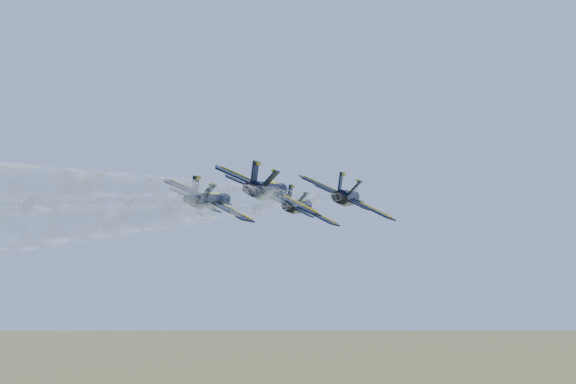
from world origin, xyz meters
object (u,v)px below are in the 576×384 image
at_px(jet_left, 211,200).
at_px(jet_slot, 269,190).
at_px(jet_lead, 299,206).
at_px(jet_right, 348,197).

distance_m(jet_left, jet_slot, 15.24).
distance_m(jet_lead, jet_right, 15.08).
bearing_deg(jet_left, jet_lead, 51.17).
height_order(jet_right, jet_slot, same).
bearing_deg(jet_right, jet_slot, -125.86).
bearing_deg(jet_lead, jet_right, -57.14).
height_order(jet_lead, jet_left, same).
bearing_deg(jet_right, jet_lead, 122.86).
height_order(jet_lead, jet_slot, same).
xyz_separation_m(jet_left, jet_right, (17.58, 2.92, 0.00)).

